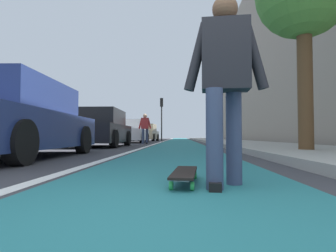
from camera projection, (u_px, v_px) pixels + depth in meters
The scene contains 13 objects.
ground_plane at pixel (179, 147), 11.09m from camera, with size 80.00×80.00×0.00m, color #38383D.
bike_lane_paint at pixel (180, 141), 25.07m from camera, with size 56.00×2.32×0.00m, color #237075.
lane_stripe_white at pixel (163, 142), 21.14m from camera, with size 52.00×0.16×0.01m, color silver.
sidewalk_curb at pixel (226, 141), 18.94m from camera, with size 52.00×3.20×0.14m, color #9E9B93.
building_facade at pixel (248, 72), 23.03m from camera, with size 40.00×1.20×11.72m, color gray.
skateboard at pixel (185, 173), 2.48m from camera, with size 0.85×0.27×0.11m.
skater_person at pixel (225, 77), 2.34m from camera, with size 0.45×0.72×1.64m.
parked_car_near at pixel (19, 121), 5.35m from camera, with size 4.62×1.96×1.50m.
parked_car_mid at pixel (99, 129), 11.06m from camera, with size 4.25×2.05×1.49m.
parked_car_far at pixel (132, 132), 18.00m from camera, with size 4.24×1.92×1.48m.
parked_car_end at pixel (146, 133), 24.17m from camera, with size 4.28×2.09×1.47m.
traffic_light at pixel (162, 111), 25.80m from camera, with size 0.33×0.28×4.01m.
pedestrian_distant at pixel (145, 127), 15.18m from camera, with size 0.47×0.73×1.67m.
Camera 1 is at (-1.13, -0.06, 0.43)m, focal length 29.26 mm.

